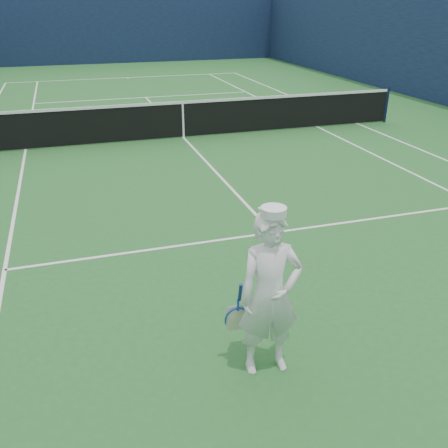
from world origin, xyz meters
name	(u,v)px	position (x,y,z in m)	size (l,w,h in m)	color
ground	(184,138)	(0.00, 0.00, 0.00)	(80.00, 80.00, 0.00)	#246128
court_markings	(184,138)	(0.00, 0.00, 0.00)	(11.03, 23.83, 0.01)	white
windscreen_fence	(181,62)	(0.00, 0.00, 2.00)	(20.12, 36.12, 4.00)	#0F1C3A
tennis_net	(183,118)	(0.00, 0.00, 0.55)	(12.88, 0.09, 1.07)	#141E4C
tennis_player	(270,295)	(-1.32, -9.40, 0.88)	(0.76, 0.51, 1.81)	white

